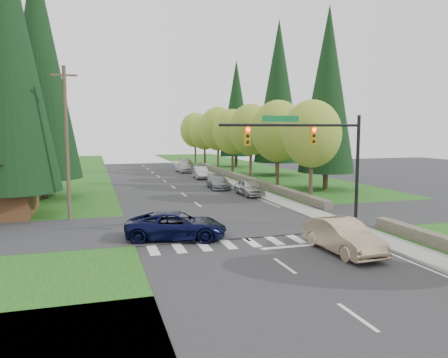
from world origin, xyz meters
name	(u,v)px	position (x,y,z in m)	size (l,w,h in m)	color
ground	(275,259)	(0.00, 0.00, 0.00)	(120.00, 120.00, 0.00)	#28282B
grass_east	(316,190)	(13.00, 20.00, 0.03)	(14.00, 110.00, 0.06)	#214B14
grass_west	(29,203)	(-13.00, 20.00, 0.03)	(14.00, 110.00, 0.06)	#214B14
cross_street	(225,224)	(0.00, 8.00, 0.00)	(120.00, 8.00, 0.10)	#28282B
sidewalk_east	(251,190)	(6.90, 22.00, 0.07)	(1.80, 80.00, 0.13)	gray
curb_east	(243,190)	(6.05, 22.00, 0.07)	(0.20, 80.00, 0.13)	gray
stone_wall_north	(241,178)	(8.60, 30.00, 0.35)	(0.70, 40.00, 0.70)	#4C4438
traffic_signal	(315,146)	(4.37, 4.50, 4.98)	(8.70, 0.37, 6.80)	black
utility_pole	(67,142)	(-9.50, 12.00, 5.14)	(1.60, 0.24, 10.00)	#473828
decid_tree_0	(312,134)	(9.20, 14.00, 5.60)	(4.80, 4.80, 8.37)	#38281C
decid_tree_1	(278,131)	(9.30, 21.00, 5.80)	(5.20, 5.20, 8.80)	#38281C
decid_tree_2	(251,130)	(9.10, 28.00, 5.93)	(5.00, 5.00, 8.82)	#38281C
decid_tree_3	(233,132)	(9.20, 35.00, 5.66)	(5.00, 5.00, 8.55)	#38281C
decid_tree_4	(218,129)	(9.30, 42.00, 6.06)	(5.40, 5.40, 9.18)	#38281C
decid_tree_5	(205,132)	(9.10, 49.00, 5.53)	(4.80, 4.80, 8.30)	#38281C
decid_tree_6	(195,130)	(9.20, 56.00, 5.86)	(5.20, 5.20, 8.86)	#38281C
conifer_w_a	(8,55)	(-13.00, 14.00, 10.79)	(6.12, 6.12, 19.80)	#38281C
conifer_w_c	(39,65)	(-12.00, 22.00, 11.29)	(6.46, 6.46, 20.80)	#38281C
conifer_w_e	(24,84)	(-14.00, 28.00, 10.29)	(5.78, 5.78, 18.80)	#38281C
conifer_e_a	(328,90)	(14.00, 20.00, 9.79)	(5.44, 5.44, 17.80)	#38281C
conifer_e_b	(278,91)	(15.00, 34.00, 10.79)	(6.12, 6.12, 19.80)	#38281C
conifer_e_c	(236,108)	(14.00, 48.00, 9.29)	(5.10, 5.10, 16.80)	#38281C
sedan_champagne	(343,236)	(3.56, 0.11, 0.81)	(1.72, 4.93, 1.62)	tan
suv_navy	(176,226)	(-3.68, 5.00, 0.76)	(2.52, 5.46, 1.52)	black
parked_car_a	(249,187)	(5.60, 18.85, 0.74)	(1.75, 4.35, 1.48)	#B0B0B5
parked_car_b	(218,182)	(4.20, 24.13, 0.68)	(1.89, 4.66, 1.35)	gray
parked_car_c	(201,173)	(4.68, 33.65, 0.72)	(1.51, 4.34, 1.43)	#BABABF
parked_car_d	(184,167)	(4.20, 41.77, 0.71)	(1.67, 4.14, 1.41)	silver
parked_car_e	(186,164)	(5.60, 46.63, 0.74)	(2.07, 5.10, 1.48)	#A4A4A9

